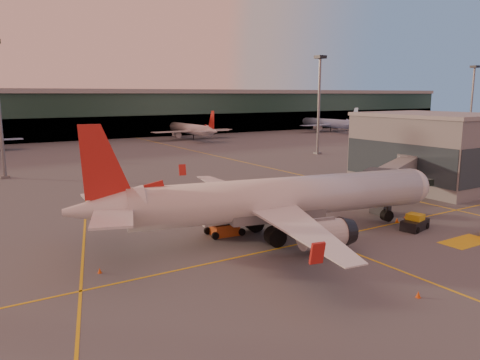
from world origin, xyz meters
TOP-DOWN VIEW (x-y plane):
  - ground at (0.00, 0.00)m, footprint 600.00×600.00m
  - taxi_markings at (-7.32, 44.49)m, footprint 100.12×173.00m
  - terminal at (0.00, 141.79)m, footprint 400.00×20.00m
  - gate_building at (41.93, 17.93)m, footprint 18.40×22.40m
  - mast_east_near at (55.00, 62.00)m, footprint 2.40×2.40m
  - mast_east_far at (130.00, 66.00)m, footprint 2.40×2.40m
  - main_airplane at (1.22, 8.58)m, footprint 42.93×38.99m
  - jet_bridge at (26.93, 12.51)m, footprint 20.62×12.25m
  - catering_truck at (-3.18, 12.13)m, footprint 5.46×2.82m
  - pushback_tug at (17.16, 1.93)m, footprint 4.07×2.77m
  - cone_nose at (20.68, 5.99)m, footprint 0.49×0.49m
  - cone_tail at (-18.28, 8.10)m, footprint 0.38×0.38m
  - cone_wing_right at (1.55, -10.42)m, footprint 0.41×0.41m
  - cone_wing_left at (1.69, 24.78)m, footprint 0.40×0.40m
  - cone_fwd at (17.95, 5.17)m, footprint 0.48×0.48m

SIDE VIEW (x-z plane):
  - ground at x=0.00m, z-range 0.00..0.00m
  - taxi_markings at x=-7.32m, z-range 0.00..0.01m
  - cone_tail at x=-18.28m, z-range -0.01..0.48m
  - cone_wing_left at x=1.69m, z-range -0.01..0.51m
  - cone_wing_right at x=1.55m, z-range -0.01..0.51m
  - cone_fwd at x=17.95m, z-range -0.01..0.59m
  - cone_nose at x=20.68m, z-range -0.01..0.61m
  - pushback_tug at x=17.16m, z-range -0.18..1.74m
  - catering_truck at x=-3.18m, z-range 0.28..4.38m
  - main_airplane at x=1.22m, z-range -2.28..10.75m
  - jet_bridge at x=26.93m, z-range 1.25..7.52m
  - gate_building at x=41.93m, z-range -0.01..12.59m
  - terminal at x=0.00m, z-range -0.04..17.56m
  - mast_east_near at x=55.00m, z-range 2.06..27.66m
  - mast_east_far at x=130.00m, z-range 2.06..27.66m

